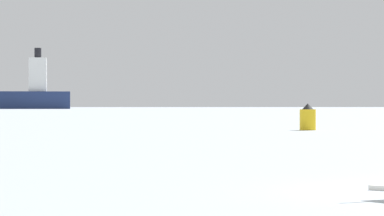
% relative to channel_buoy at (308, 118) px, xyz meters
% --- Properties ---
extents(channel_buoy, '(1.34, 1.34, 2.22)m').
position_rel_channel_buoy_xyz_m(channel_buoy, '(0.00, 0.00, 0.00)').
color(channel_buoy, yellow).
rests_on(channel_buoy, ground_plane).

